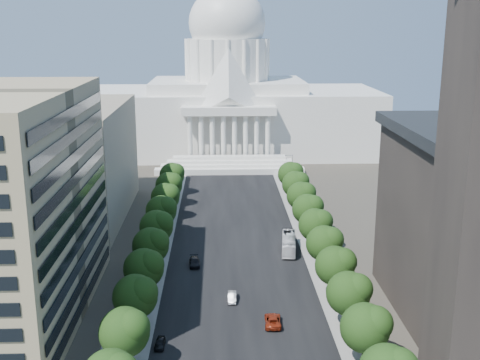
{
  "coord_description": "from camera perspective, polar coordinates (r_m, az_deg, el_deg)",
  "views": [
    {
      "loc": [
        -3.77,
        -57.09,
        50.31
      ],
      "look_at": [
        1.31,
        82.83,
        14.08
      ],
      "focal_mm": 45.0,
      "sensor_mm": 36.0,
      "label": 1
    }
  ],
  "objects": [
    {
      "name": "tree_r_i",
      "position": [
        172.06,
        5.37,
        -0.32
      ],
      "size": [
        7.79,
        7.6,
        9.97
      ],
      "color": "#33261C",
      "rests_on": "ground"
    },
    {
      "name": "streetlight_b",
      "position": [
        104.98,
        11.37,
        -10.87
      ],
      "size": [
        2.61,
        0.44,
        9.0
      ],
      "color": "gray",
      "rests_on": "ground"
    },
    {
      "name": "tree_l_j",
      "position": [
        182.78,
        -6.38,
        0.53
      ],
      "size": [
        7.79,
        7.6,
        9.97
      ],
      "color": "#33261C",
      "rests_on": "ground"
    },
    {
      "name": "streetlight_c",
      "position": [
        127.48,
        8.81,
        -6.1
      ],
      "size": [
        2.61,
        0.44,
        9.0
      ],
      "color": "gray",
      "rests_on": "ground"
    },
    {
      "name": "car_red",
      "position": [
        106.65,
        3.13,
        -13.16
      ],
      "size": [
        3.03,
        6.07,
        1.65
      ],
      "primitive_type": "imported",
      "rotation": [
        0.0,
        0.0,
        3.09
      ],
      "color": "maroon",
      "rests_on": "ground"
    },
    {
      "name": "tree_l_h",
      "position": [
        159.67,
        -6.99,
        -1.54
      ],
      "size": [
        7.79,
        7.6,
        9.97
      ],
      "color": "#33261C",
      "rests_on": "ground"
    },
    {
      "name": "tree_l_c",
      "position": [
        103.67,
        -9.75,
        -10.74
      ],
      "size": [
        7.79,
        7.6,
        9.97
      ],
      "color": "#33261C",
      "rests_on": "ground"
    },
    {
      "name": "road_asphalt",
      "position": [
        155.51,
        -0.58,
        -4.37
      ],
      "size": [
        30.0,
        260.0,
        0.01
      ],
      "primitive_type": "cube",
      "color": "black",
      "rests_on": "ground"
    },
    {
      "name": "tree_r_g",
      "position": [
        149.22,
        6.54,
        -2.68
      ],
      "size": [
        7.79,
        7.6,
        9.97
      ],
      "color": "#33261C",
      "rests_on": "ground"
    },
    {
      "name": "tree_r_f",
      "position": [
        137.94,
        7.27,
        -4.15
      ],
      "size": [
        7.79,
        7.6,
        9.97
      ],
      "color": "#33261C",
      "rests_on": "ground"
    },
    {
      "name": "city_bus",
      "position": [
        138.77,
        4.64,
        -6.02
      ],
      "size": [
        4.36,
        12.87,
        3.51
      ],
      "primitive_type": "imported",
      "rotation": [
        0.0,
        0.0,
        -0.11
      ],
      "color": "silver",
      "rests_on": "ground"
    },
    {
      "name": "streetlight_d",
      "position": [
        150.77,
        7.06,
        -2.77
      ],
      "size": [
        2.61,
        0.44,
        9.0
      ],
      "color": "gray",
      "rests_on": "ground"
    },
    {
      "name": "car_silver",
      "position": [
        114.93,
        -0.76,
        -11.05
      ],
      "size": [
        1.69,
        4.51,
        1.47
      ],
      "primitive_type": "imported",
      "rotation": [
        0.0,
        0.0,
        -0.03
      ],
      "color": "#A8ACB0",
      "rests_on": "ground"
    },
    {
      "name": "tree_r_b",
      "position": [
        94.64,
        12.01,
        -13.44
      ],
      "size": [
        7.79,
        7.6,
        9.97
      ],
      "color": "#33261C",
      "rests_on": "ground"
    },
    {
      "name": "capitol",
      "position": [
        243.9,
        -1.19,
        7.37
      ],
      "size": [
        120.0,
        56.0,
        73.0
      ],
      "color": "white",
      "rests_on": "ground"
    },
    {
      "name": "tree_l_f",
      "position": [
        136.86,
        -7.82,
        -4.32
      ],
      "size": [
        7.79,
        7.6,
        9.97
      ],
      "color": "#33261C",
      "rests_on": "ground"
    },
    {
      "name": "tree_l_e",
      "position": [
        125.63,
        -8.34,
        -6.09
      ],
      "size": [
        7.79,
        7.6,
        9.97
      ],
      "color": "#33261C",
      "rests_on": "ground"
    },
    {
      "name": "office_block_left_far",
      "position": [
        166.98,
        -17.4,
        1.63
      ],
      "size": [
        38.0,
        52.0,
        30.0
      ],
      "primitive_type": "cube",
      "color": "gray",
      "rests_on": "ground"
    },
    {
      "name": "sidewalk_left",
      "position": [
        156.2,
        -7.59,
        -4.41
      ],
      "size": [
        8.0,
        260.0,
        0.02
      ],
      "primitive_type": "cube",
      "color": "gray",
      "rests_on": "ground"
    },
    {
      "name": "tree_r_d",
      "position": [
        115.83,
        9.17,
        -7.94
      ],
      "size": [
        7.79,
        7.6,
        9.97
      ],
      "color": "#33261C",
      "rests_on": "ground"
    },
    {
      "name": "streetlight_e",
      "position": [
        174.53,
        5.79,
        -0.34
      ],
      "size": [
        2.61,
        0.44,
        9.0
      ],
      "color": "gray",
      "rests_on": "ground"
    },
    {
      "name": "tree_r_j",
      "position": [
        183.59,
        4.9,
        0.63
      ],
      "size": [
        7.79,
        7.6,
        9.97
      ],
      "color": "#33261C",
      "rests_on": "ground"
    },
    {
      "name": "tree_l_i",
      "position": [
        171.2,
        -6.66,
        -0.44
      ],
      "size": [
        7.79,
        7.6,
        9.97
      ],
      "color": "#33261C",
      "rests_on": "ground"
    },
    {
      "name": "car_dark_a",
      "position": [
        100.98,
        -7.6,
        -15.08
      ],
      "size": [
        1.75,
        4.0,
        1.34
      ],
      "primitive_type": "imported",
      "rotation": [
        0.0,
        0.0,
        -0.04
      ],
      "color": "black",
      "rests_on": "ground"
    },
    {
      "name": "tree_r_e",
      "position": [
        126.8,
        8.14,
        -5.88
      ],
      "size": [
        7.79,
        7.6,
        9.97
      ],
      "color": "#33261C",
      "rests_on": "ground"
    },
    {
      "name": "tree_l_d",
      "position": [
        114.54,
        -8.98,
        -8.19
      ],
      "size": [
        7.79,
        7.6,
        9.97
      ],
      "color": "#33261C",
      "rests_on": "ground"
    },
    {
      "name": "tree_l_g",
      "position": [
        148.22,
        -7.37,
        -2.83
      ],
      "size": [
        7.79,
        7.6,
        9.97
      ],
      "color": "#33261C",
      "rests_on": "ground"
    },
    {
      "name": "streetlight_f",
      "position": [
        198.6,
        4.82,
        1.51
      ],
      "size": [
        2.61,
        0.44,
        9.0
      ],
      "color": "gray",
      "rests_on": "ground"
    },
    {
      "name": "sidewalk_right",
      "position": [
        157.12,
        6.38,
        -4.26
      ],
      "size": [
        8.0,
        260.0,
        0.02
      ],
      "primitive_type": "cube",
      "color": "gray",
      "rests_on": "ground"
    },
    {
      "name": "tree_r_h",
      "position": [
        160.6,
        5.91,
        -1.42
      ],
      "size": [
        7.79,
        7.6,
        9.97
      ],
      "color": "#33261C",
      "rests_on": "ground"
    },
    {
      "name": "tree_l_b",
      "position": [
        93.07,
        -10.73,
        -13.88
      ],
      "size": [
        7.79,
        7.6,
        9.97
      ],
      "color": "#33261C",
      "rests_on": "ground"
    },
    {
      "name": "car_dark_b",
      "position": [
        130.82,
        -4.34,
        -7.78
      ],
      "size": [
        2.56,
        5.53,
        1.56
      ],
      "primitive_type": "imported",
      "rotation": [
        0.0,
        0.0,
        0.07
      ],
      "color": "black",
      "rests_on": "ground"
    },
    {
      "name": "tree_r_c",
      "position": [
        105.09,
        10.44,
        -10.42
      ],
      "size": [
        7.79,
        7.6,
        9.97
      ],
      "color": "#33261C",
      "rests_on": "ground"
    }
  ]
}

